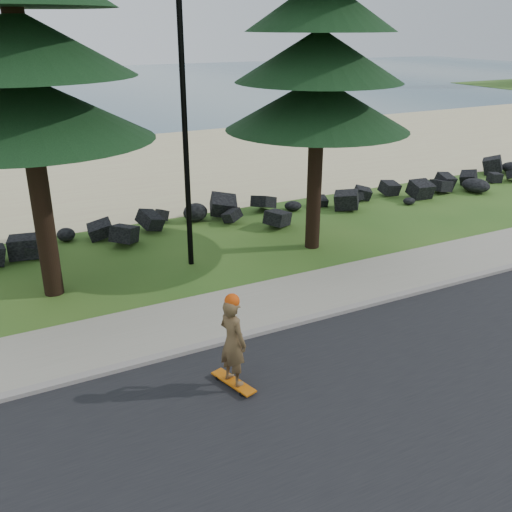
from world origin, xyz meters
The scene contains 9 objects.
ground centered at (0.00, 0.00, 0.00)m, with size 160.00×160.00×0.00m, color #2A571B.
road centered at (0.00, -4.50, 0.01)m, with size 160.00×7.00×0.02m, color black.
kerb centered at (0.00, -0.90, 0.05)m, with size 160.00×0.20×0.10m, color gray.
sidewalk centered at (0.00, 0.20, 0.04)m, with size 160.00×2.00×0.08m, color gray.
beach_sand centered at (0.00, 14.50, 0.01)m, with size 160.00×15.00×0.01m, color #C8B185.
ocean centered at (0.00, 51.00, 0.00)m, with size 160.00×58.00×0.01m, color #3C6174.
seawall_boulders centered at (0.00, 5.60, 0.00)m, with size 60.00×2.40×1.10m, color black, non-canonical shape.
lamp_post centered at (0.00, 3.20, 4.13)m, with size 0.25×0.14×8.14m.
skateboarder centered at (-1.33, -2.30, 0.89)m, with size 0.52×0.98×1.77m.
Camera 1 is at (-4.77, -9.90, 5.86)m, focal length 40.00 mm.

